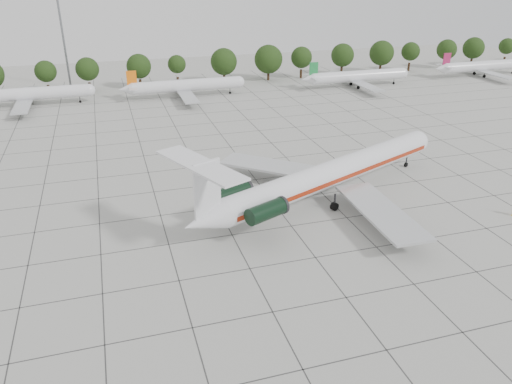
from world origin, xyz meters
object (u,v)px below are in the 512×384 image
at_px(main_airliner, 324,176).
at_px(bg_airliner_b, 28,94).
at_px(bg_airliner_d, 358,76).
at_px(bg_airliner_c, 186,86).
at_px(bg_airliner_e, 483,66).
at_px(floodlight_mast, 63,33).

relative_size(main_airliner, bg_airliner_b, 1.63).
xyz_separation_m(main_airliner, bg_airliner_d, (38.82, 63.98, -1.07)).
height_order(main_airliner, bg_airliner_d, main_airliner).
height_order(bg_airliner_b, bg_airliner_c, same).
distance_m(bg_airliner_b, bg_airliner_e, 127.21).
xyz_separation_m(bg_airliner_c, bg_airliner_e, (89.87, -0.23, 0.00)).
xyz_separation_m(bg_airliner_d, bg_airliner_e, (42.88, 2.24, 0.00)).
bearing_deg(bg_airliner_c, bg_airliner_e, -0.14).
bearing_deg(floodlight_mast, main_airliner, -66.92).
relative_size(bg_airliner_e, floodlight_mast, 1.11).
height_order(main_airliner, bg_airliner_e, main_airliner).
bearing_deg(bg_airliner_c, bg_airliner_b, 176.99).
bearing_deg(main_airliner, floodlight_mast, 89.59).
height_order(bg_airliner_d, bg_airliner_e, same).
height_order(main_airliner, floodlight_mast, floodlight_mast).
distance_m(main_airliner, floodlight_mast, 94.51).
bearing_deg(main_airliner, bg_airliner_e, 15.53).
xyz_separation_m(bg_airliner_e, floodlight_mast, (-118.53, 20.22, 11.37)).
bearing_deg(floodlight_mast, bg_airliner_d, -16.53).
height_order(bg_airliner_c, floodlight_mast, floodlight_mast).
bearing_deg(bg_airliner_b, main_airliner, -56.38).
distance_m(bg_airliner_b, floodlight_mast, 23.01).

